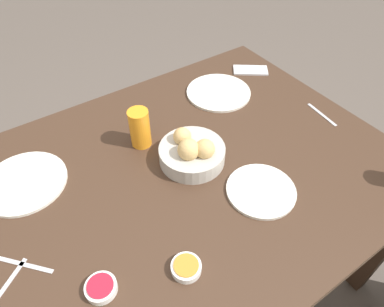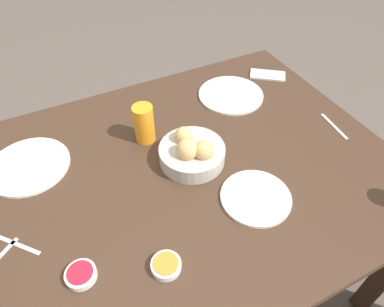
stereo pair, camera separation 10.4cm
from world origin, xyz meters
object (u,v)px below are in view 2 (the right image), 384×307
at_px(spoon_coffee, 334,126).
at_px(plate_far_center, 256,197).
at_px(bread_basket, 192,152).
at_px(juice_glass, 144,124).
at_px(plate_near_left, 231,95).
at_px(fork_silver, 10,241).
at_px(cell_phone, 268,75).
at_px(plate_near_right, 29,166).
at_px(jam_bowl_honey, 166,265).
at_px(jam_bowl_berry, 81,275).

bearing_deg(spoon_coffee, plate_far_center, 18.23).
bearing_deg(bread_basket, juice_glass, -60.06).
relative_size(plate_near_left, fork_silver, 1.68).
relative_size(plate_near_left, cell_phone, 1.59).
bearing_deg(cell_phone, juice_glass, 12.71).
bearing_deg(spoon_coffee, bread_basket, -8.27).
height_order(bread_basket, plate_near_right, bread_basket).
xyz_separation_m(plate_far_center, jam_bowl_honey, (0.33, 0.08, 0.01)).
bearing_deg(plate_far_center, fork_silver, -14.64).
relative_size(plate_far_center, jam_bowl_honey, 2.73).
height_order(plate_near_right, fork_silver, plate_near_right).
xyz_separation_m(juice_glass, spoon_coffee, (-0.64, 0.25, -0.07)).
bearing_deg(jam_bowl_honey, bread_basket, -126.35).
distance_m(jam_bowl_berry, fork_silver, 0.24).
bearing_deg(plate_far_center, bread_basket, -65.86).
distance_m(juice_glass, jam_bowl_berry, 0.52).
bearing_deg(plate_near_right, fork_silver, 71.42).
xyz_separation_m(plate_near_right, jam_bowl_berry, (-0.06, 0.45, 0.01)).
xyz_separation_m(fork_silver, cell_phone, (-1.10, -0.36, 0.00)).
xyz_separation_m(plate_near_right, fork_silver, (0.09, 0.26, -0.00)).
bearing_deg(juice_glass, plate_near_right, -6.53).
height_order(fork_silver, spoon_coffee, same).
relative_size(plate_near_left, jam_bowl_honey, 3.35).
height_order(bread_basket, jam_bowl_honey, bread_basket).
height_order(jam_bowl_berry, spoon_coffee, jam_bowl_berry).
bearing_deg(jam_bowl_berry, plate_near_left, -146.15).
bearing_deg(cell_phone, fork_silver, 18.02).
bearing_deg(jam_bowl_honey, plate_far_center, -166.05).
height_order(plate_near_left, spoon_coffee, plate_near_left).
relative_size(plate_near_left, plate_far_center, 1.23).
bearing_deg(bread_basket, jam_bowl_berry, 28.98).
xyz_separation_m(juice_glass, fork_silver, (0.48, 0.22, -0.07)).
distance_m(jam_bowl_berry, spoon_coffee, 0.98).
height_order(juice_glass, spoon_coffee, juice_glass).
bearing_deg(jam_bowl_honey, cell_phone, -140.66).
distance_m(bread_basket, plate_near_left, 0.40).
height_order(plate_near_left, jam_bowl_berry, jam_bowl_berry).
relative_size(plate_near_left, jam_bowl_berry, 3.35).
height_order(spoon_coffee, cell_phone, cell_phone).
height_order(jam_bowl_berry, cell_phone, jam_bowl_berry).
distance_m(plate_far_center, cell_phone, 0.68).
bearing_deg(jam_bowl_berry, juice_glass, -129.09).
distance_m(bread_basket, jam_bowl_berry, 0.49).
xyz_separation_m(plate_near_right, spoon_coffee, (-1.03, 0.29, -0.00)).
bearing_deg(juice_glass, spoon_coffee, 158.94).
relative_size(plate_near_left, juice_glass, 1.88).
xyz_separation_m(fork_silver, spoon_coffee, (-1.12, 0.03, 0.00)).
bearing_deg(fork_silver, plate_near_left, -160.98).
bearing_deg(spoon_coffee, jam_bowl_berry, 9.11).
bearing_deg(plate_near_left, cell_phone, -166.10).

